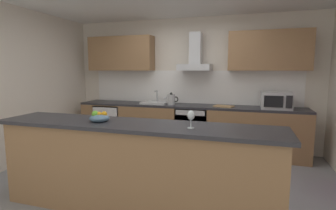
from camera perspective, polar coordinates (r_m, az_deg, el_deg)
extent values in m
cube|color=gray|center=(3.87, -1.55, -16.47)|extent=(5.96, 4.74, 0.02)
cube|color=silver|center=(5.40, 5.03, 4.73)|extent=(5.96, 0.12, 2.60)
cube|color=silver|center=(4.98, -30.54, 3.46)|extent=(0.12, 4.74, 2.60)
cube|color=white|center=(5.34, 4.85, 3.95)|extent=(4.22, 0.02, 0.66)
cube|color=olive|center=(5.15, 4.01, -5.17)|extent=(4.37, 0.60, 0.86)
cube|color=#28282D|center=(5.07, 4.06, -0.21)|extent=(4.37, 0.60, 0.04)
cube|color=olive|center=(2.99, -7.32, -13.80)|extent=(3.06, 0.52, 0.96)
cube|color=#28282D|center=(2.85, -7.49, -4.37)|extent=(3.16, 0.64, 0.04)
cube|color=olive|center=(5.69, -10.18, 10.94)|extent=(1.40, 0.32, 0.70)
cube|color=olive|center=(5.07, 21.14, 10.97)|extent=(1.40, 0.32, 0.70)
cube|color=slate|center=(5.10, 5.49, -4.98)|extent=(0.60, 0.56, 0.80)
cube|color=black|center=(4.84, 4.77, -6.45)|extent=(0.50, 0.02, 0.48)
cube|color=#B7BABC|center=(4.75, 4.82, -1.72)|extent=(0.54, 0.02, 0.09)
cylinder|color=#B7BABC|center=(4.75, 4.72, -3.74)|extent=(0.49, 0.02, 0.02)
cube|color=white|center=(5.72, -12.03, -4.10)|extent=(0.58, 0.56, 0.85)
cube|color=silver|center=(5.47, -13.52, -4.67)|extent=(0.55, 0.02, 0.80)
cylinder|color=#B7BABC|center=(5.34, -11.60, -4.45)|extent=(0.02, 0.02, 0.38)
cube|color=#B7BABC|center=(4.89, 22.55, 0.94)|extent=(0.50, 0.36, 0.30)
cube|color=black|center=(4.70, 22.02, 0.72)|extent=(0.30, 0.02, 0.19)
cube|color=black|center=(4.73, 24.92, 0.60)|extent=(0.10, 0.01, 0.21)
cube|color=silver|center=(5.23, -2.86, 0.50)|extent=(0.50, 0.40, 0.04)
cylinder|color=#B7BABC|center=(5.34, -2.39, 1.81)|extent=(0.03, 0.03, 0.26)
cylinder|color=#B7BABC|center=(5.25, -2.69, 3.03)|extent=(0.03, 0.16, 0.03)
cylinder|color=#B7BABC|center=(5.08, 0.69, 1.18)|extent=(0.15, 0.15, 0.20)
sphere|color=black|center=(5.06, 0.70, 2.44)|extent=(0.06, 0.06, 0.06)
cone|color=#B7BABC|center=(5.10, -0.38, 1.66)|extent=(0.09, 0.04, 0.07)
torus|color=black|center=(5.05, 1.67, 1.25)|extent=(0.11, 0.02, 0.11)
cube|color=#B7BABC|center=(5.08, 5.89, 8.15)|extent=(0.62, 0.45, 0.12)
cube|color=#B7BABC|center=(5.14, 6.06, 12.16)|extent=(0.22, 0.22, 0.60)
cylinder|color=silver|center=(2.59, 4.99, -4.99)|extent=(0.07, 0.07, 0.01)
cylinder|color=silver|center=(2.58, 5.01, -3.95)|extent=(0.01, 0.01, 0.09)
ellipsoid|color=silver|center=(2.57, 5.03, -2.22)|extent=(0.08, 0.08, 0.10)
ellipsoid|color=slate|center=(3.01, -14.73, -2.81)|extent=(0.22, 0.22, 0.09)
sphere|color=#66B233|center=(3.01, -15.61, -1.92)|extent=(0.07, 0.07, 0.07)
sphere|color=orange|center=(3.01, -13.73, -1.92)|extent=(0.06, 0.06, 0.06)
sphere|color=orange|center=(3.01, -14.76, -1.97)|extent=(0.06, 0.06, 0.06)
cube|color=tan|center=(4.91, 12.06, -0.26)|extent=(0.39, 0.30, 0.02)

